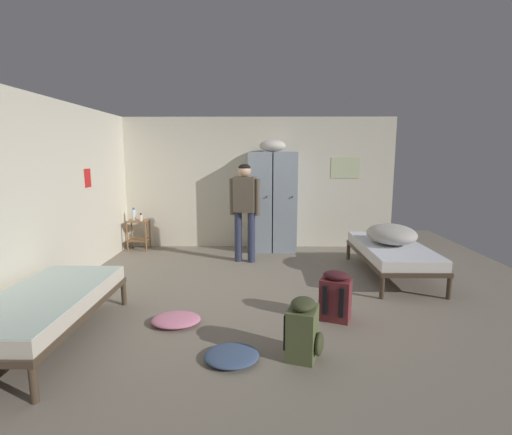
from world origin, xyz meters
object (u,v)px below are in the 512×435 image
Objects in this scene: locker_bank at (272,200)px; clothes_pile_pink at (176,320)px; shelf_unit at (139,232)px; lotion_bottle at (141,217)px; bedding_heap at (391,234)px; bed_left_front at (45,304)px; water_bottle at (134,215)px; clothes_pile_denim at (232,355)px; bed_right at (391,251)px; person_traveler at (245,204)px; backpack_olive at (304,330)px; backpack_maroon at (336,296)px.

clothes_pile_pink is at bearing -109.27° from locker_bank.
shelf_unit is 0.30m from lotion_bottle.
bed_left_front is at bearing -152.42° from bedding_heap.
water_bottle reaches higher than clothes_pile_denim.
shelf_unit is at bearing 150.26° from lotion_bottle.
lotion_bottle reaches higher than clothes_pile_pink.
bedding_heap is at bearing 96.00° from bed_right.
shelf_unit is at bearing 160.06° from bed_right.
person_traveler is 11.66× the size of lotion_bottle.
backpack_olive is (0.65, -3.08, -0.74)m from person_traveler.
bed_right is 3.33m from clothes_pile_pink.
clothes_pile_pink is at bearing -149.10° from bedding_heap.
clothes_pile_pink is (-1.73, -0.15, -0.21)m from backpack_maroon.
bedding_heap is at bearing 47.71° from clothes_pile_denim.
shelf_unit is at bearing 113.76° from clothes_pile_pink.
bed_right is 8.00× the size of water_bottle.
clothes_pile_denim is (0.65, -0.71, -0.01)m from clothes_pile_pink.
bedding_heap reaches higher than bed_left_front.
lotion_bottle is (0.15, -0.06, -0.05)m from water_bottle.
water_bottle reaches higher than lotion_bottle.
backpack_olive is at bearing -6.09° from bed_left_front.
bed_left_front is 2.96m from backpack_maroon.
clothes_pile_pink is at bearing 132.48° from clothes_pile_denim.
backpack_olive is at bearing -26.91° from clothes_pile_pink.
clothes_pile_pink is at bearing -65.19° from water_bottle.
bed_right is at bearing -19.77° from lotion_bottle.
clothes_pile_pink is (1.35, -3.18, -0.58)m from lotion_bottle.
backpack_maroon is (2.90, 0.55, -0.12)m from bed_left_front.
bedding_heap is at bearing 56.53° from backpack_olive.
locker_bank reaches higher than backpack_maroon.
clothes_pile_pink is (-2.86, -1.67, -0.33)m from bed_right.
locker_bank reaches higher than lotion_bottle.
bed_left_front is at bearing -169.35° from backpack_maroon.
locker_bank is at bearing 70.73° from clothes_pile_pink.
person_traveler is at bearing -121.19° from locker_bank.
clothes_pile_denim is (-2.21, -2.38, -0.34)m from bed_right.
bed_left_front is 3.59m from lotion_bottle.
water_bottle is at bearing 160.60° from bedding_heap.
bed_right is 0.26m from bedding_heap.
bed_right and bed_left_front have the same top height.
bed_left_front is 3.45× the size of backpack_olive.
lotion_bottle is at bearing 112.97° from clothes_pile_pink.
bedding_heap reaches higher than lotion_bottle.
bed_right is 4.64m from water_bottle.
person_traveler is at bearing -20.83° from lotion_bottle.
water_bottle is at bearing 159.10° from person_traveler.
bed_right reaches higher than clothes_pile_denim.
clothes_pile_denim is at bearing -62.24° from shelf_unit.
locker_bank is 3.53m from clothes_pile_pink.
bed_right is 2.81m from backpack_olive.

